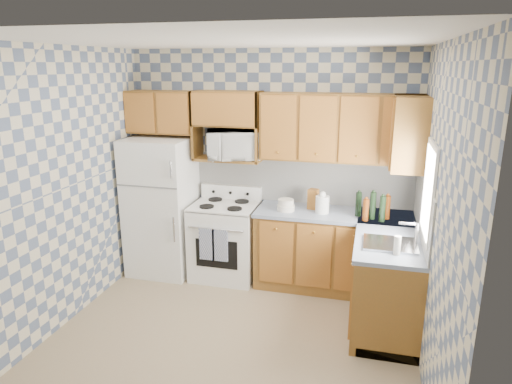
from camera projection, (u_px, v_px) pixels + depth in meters
floor at (231, 338)px, 4.35m from camera, size 3.40×3.40×0.00m
back_wall at (270, 165)px, 5.48m from camera, size 3.40×0.02×2.70m
right_wall at (435, 219)px, 3.58m from camera, size 0.02×3.20×2.70m
backsplash_back at (302, 180)px, 5.41m from camera, size 2.60×0.02×0.56m
backsplash_right at (423, 207)px, 4.37m from camera, size 0.02×1.60×0.56m
refrigerator at (162, 206)px, 5.60m from camera, size 0.75×0.70×1.68m
stove_body at (225, 241)px, 5.53m from camera, size 0.76×0.65×0.90m
cooktop at (225, 206)px, 5.41m from camera, size 0.76×0.65×0.02m
backguard at (231, 192)px, 5.64m from camera, size 0.76×0.08×0.17m
dish_towel_left at (207, 244)px, 5.21m from camera, size 0.18×0.02×0.38m
dish_towel_right at (220, 245)px, 5.17m from camera, size 0.18×0.02×0.38m
base_cabinets_back at (333, 252)px, 5.24m from camera, size 1.75×0.60×0.88m
base_cabinets_right at (385, 276)px, 4.64m from camera, size 0.60×1.60×0.88m
countertop_back at (335, 214)px, 5.12m from camera, size 1.77×0.63×0.04m
countertop_right at (388, 234)px, 4.52m from camera, size 0.63×1.60×0.04m
upper_cabinets_back at (340, 128)px, 4.99m from camera, size 1.75×0.33×0.74m
upper_cabinets_fridge at (162, 112)px, 5.47m from camera, size 0.82×0.33×0.50m
upper_cabinets_right at (409, 132)px, 4.65m from camera, size 0.33×0.70×0.74m
microwave_shelf at (228, 159)px, 5.41m from camera, size 0.80×0.33×0.03m
microwave at (233, 145)px, 5.32m from camera, size 0.71×0.59×0.33m
sink at (390, 244)px, 4.18m from camera, size 0.48×0.40×0.03m
window at (429, 191)px, 3.97m from camera, size 0.02×0.66×0.86m
bottle_0 at (373, 206)px, 4.86m from camera, size 0.06×0.06×0.29m
bottle_1 at (382, 209)px, 4.78m from camera, size 0.06×0.06×0.27m
bottle_2 at (387, 207)px, 4.87m from camera, size 0.06×0.06×0.25m
bottle_3 at (366, 210)px, 4.81m from camera, size 0.06×0.06×0.23m
bottle_4 at (358, 204)px, 4.96m from camera, size 0.06×0.06×0.26m
knife_block at (313, 199)px, 5.21m from camera, size 0.13×0.13×0.23m
electric_kettle at (322, 205)px, 5.07m from camera, size 0.15×0.15×0.19m
food_containers at (286, 205)px, 5.16m from camera, size 0.20×0.20×0.13m
soap_bottle at (397, 245)px, 3.95m from camera, size 0.06×0.06×0.17m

